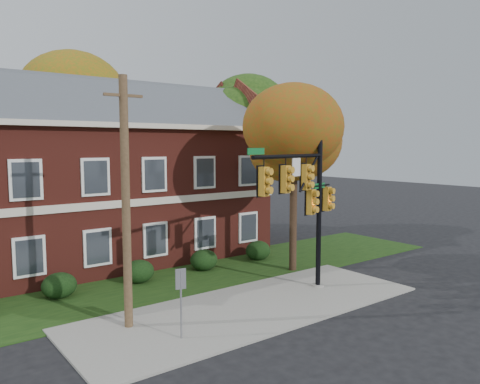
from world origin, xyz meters
TOP-DOWN VIEW (x-y plane):
  - ground at (0.00, 0.00)m, footprint 120.00×120.00m
  - sidewalk at (0.00, 1.00)m, footprint 14.00×5.00m
  - grass_strip at (0.00, 6.00)m, footprint 30.00×6.00m
  - apartment_building at (-2.00, 11.95)m, footprint 18.80×8.80m
  - hedge_left at (-5.50, 6.70)m, footprint 1.40×1.26m
  - hedge_center at (-2.00, 6.70)m, footprint 1.40×1.26m
  - hedge_right at (1.50, 6.70)m, footprint 1.40×1.26m
  - hedge_far_right at (5.00, 6.70)m, footprint 1.40×1.26m
  - tree_near_right at (5.22, 3.87)m, footprint 4.50×4.25m
  - tree_right_rear at (9.31, 12.81)m, footprint 6.30×5.95m
  - tree_far_rear at (-0.66, 19.79)m, footprint 6.84×6.46m
  - traffic_signal at (2.71, 0.95)m, footprint 5.89×1.69m
  - utility_pole at (-4.59, 2.00)m, footprint 1.32×0.29m
  - sign_post at (-3.67, 0.05)m, footprint 0.34×0.12m

SIDE VIEW (x-z plane):
  - ground at x=0.00m, z-range 0.00..0.00m
  - grass_strip at x=0.00m, z-range 0.00..0.04m
  - sidewalk at x=0.00m, z-range 0.00..0.08m
  - hedge_left at x=-5.50m, z-range 0.00..1.05m
  - hedge_center at x=-2.00m, z-range 0.00..1.05m
  - hedge_right at x=1.50m, z-range 0.00..1.05m
  - hedge_far_right at x=5.00m, z-range 0.00..1.05m
  - sign_post at x=-3.67m, z-range 0.42..2.76m
  - traffic_signal at x=2.71m, z-range 0.81..7.56m
  - utility_pole at x=-4.59m, z-range 0.06..8.53m
  - apartment_building at x=-2.00m, z-range 0.12..9.86m
  - tree_near_right at x=5.22m, z-range 2.38..10.96m
  - tree_right_rear at x=9.31m, z-range 2.81..13.43m
  - tree_far_rear at x=-0.66m, z-range 3.08..14.60m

